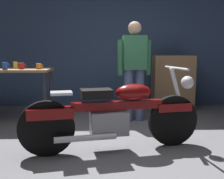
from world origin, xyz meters
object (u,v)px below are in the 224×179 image
(wooden_dresser, at_px, (173,83))
(mug_yellow_tall, at_px, (16,65))
(motorcycle, at_px, (115,114))
(mug_orange_travel, at_px, (39,66))
(mug_blue_enamel, at_px, (5,66))
(mug_red_diner, at_px, (22,66))
(person_standing, at_px, (134,67))

(wooden_dresser, xyz_separation_m, mug_yellow_tall, (-2.85, -0.85, 0.41))
(motorcycle, xyz_separation_m, mug_orange_travel, (-1.17, 1.24, 0.50))
(mug_blue_enamel, xyz_separation_m, mug_yellow_tall, (0.08, 0.25, -0.00))
(mug_red_diner, bearing_deg, person_standing, 3.96)
(wooden_dresser, relative_size, mug_blue_enamel, 9.60)
(motorcycle, distance_m, mug_orange_travel, 1.77)
(mug_yellow_tall, bearing_deg, motorcycle, -41.03)
(person_standing, distance_m, wooden_dresser, 1.29)
(person_standing, height_order, mug_orange_travel, person_standing)
(wooden_dresser, bearing_deg, mug_blue_enamel, -159.29)
(motorcycle, height_order, mug_yellow_tall, mug_yellow_tall)
(mug_red_diner, distance_m, mug_yellow_tall, 0.19)
(mug_red_diner, xyz_separation_m, mug_yellow_tall, (-0.13, 0.13, 0.01))
(person_standing, height_order, mug_red_diner, person_standing)
(wooden_dresser, bearing_deg, mug_orange_travel, -157.97)
(motorcycle, xyz_separation_m, mug_red_diner, (-1.44, 1.24, 0.50))
(motorcycle, relative_size, mug_orange_travel, 18.75)
(mug_blue_enamel, bearing_deg, motorcycle, -33.96)
(person_standing, relative_size, mug_orange_travel, 14.47)
(motorcycle, height_order, mug_red_diner, mug_red_diner)
(mug_orange_travel, height_order, mug_blue_enamel, mug_blue_enamel)
(mug_blue_enamel, relative_size, mug_yellow_tall, 1.03)
(person_standing, distance_m, mug_orange_travel, 1.56)
(mug_red_diner, bearing_deg, mug_orange_travel, -0.28)
(wooden_dresser, height_order, mug_yellow_tall, wooden_dresser)
(motorcycle, distance_m, wooden_dresser, 2.57)
(motorcycle, xyz_separation_m, mug_blue_enamel, (-1.66, 1.12, 0.51))
(wooden_dresser, bearing_deg, mug_yellow_tall, -163.29)
(motorcycle, bearing_deg, wooden_dresser, 49.30)
(mug_orange_travel, bearing_deg, wooden_dresser, 22.03)
(mug_orange_travel, distance_m, mug_blue_enamel, 0.51)
(mug_blue_enamel, height_order, mug_yellow_tall, mug_blue_enamel)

